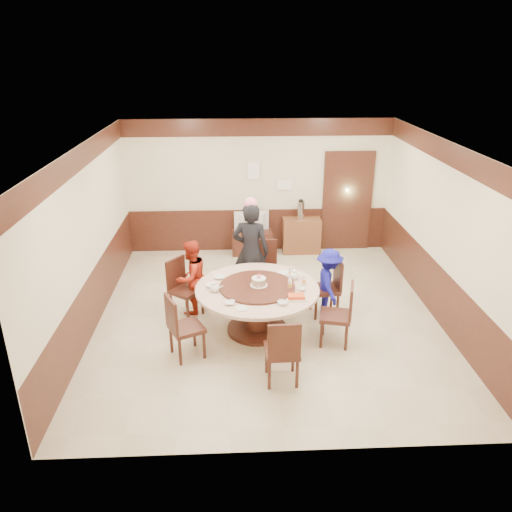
{
  "coord_description": "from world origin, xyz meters",
  "views": [
    {
      "loc": [
        -0.53,
        -7.21,
        4.1
      ],
      "look_at": [
        -0.19,
        -0.05,
        1.1
      ],
      "focal_mm": 35.0,
      "sensor_mm": 36.0,
      "label": 1
    }
  ],
  "objects_px": {
    "television": "(252,222)",
    "birthday_cake": "(259,282)",
    "shrimp_platter": "(296,297)",
    "person_red": "(191,277)",
    "person_blue": "(329,283)",
    "banquet_table": "(257,300)",
    "side_cabinet": "(301,235)",
    "thermos": "(301,210)",
    "person_standing": "(251,252)",
    "tv_stand": "(252,242)"
  },
  "relations": [
    {
      "from": "tv_stand",
      "to": "side_cabinet",
      "type": "xyz_separation_m",
      "value": [
        1.06,
        0.03,
        0.12
      ]
    },
    {
      "from": "banquet_table",
      "to": "television",
      "type": "xyz_separation_m",
      "value": [
        0.05,
        3.2,
        0.18
      ]
    },
    {
      "from": "person_standing",
      "to": "thermos",
      "type": "distance_m",
      "value": 2.39
    },
    {
      "from": "thermos",
      "to": "birthday_cake",
      "type": "bearing_deg",
      "value": -108.1
    },
    {
      "from": "person_standing",
      "to": "shrimp_platter",
      "type": "xyz_separation_m",
      "value": [
        0.6,
        -1.52,
        -0.1
      ]
    },
    {
      "from": "birthday_cake",
      "to": "person_red",
      "type": "bearing_deg",
      "value": 148.61
    },
    {
      "from": "person_standing",
      "to": "tv_stand",
      "type": "relative_size",
      "value": 2.06
    },
    {
      "from": "person_blue",
      "to": "shrimp_platter",
      "type": "xyz_separation_m",
      "value": [
        -0.64,
        -0.85,
        0.2
      ]
    },
    {
      "from": "person_standing",
      "to": "person_blue",
      "type": "relative_size",
      "value": 1.51
    },
    {
      "from": "shrimp_platter",
      "to": "television",
      "type": "distance_m",
      "value": 3.63
    },
    {
      "from": "person_standing",
      "to": "birthday_cake",
      "type": "distance_m",
      "value": 1.12
    },
    {
      "from": "banquet_table",
      "to": "thermos",
      "type": "distance_m",
      "value": 3.43
    },
    {
      "from": "television",
      "to": "birthday_cake",
      "type": "bearing_deg",
      "value": 82.28
    },
    {
      "from": "person_red",
      "to": "thermos",
      "type": "height_order",
      "value": "person_red"
    },
    {
      "from": "shrimp_platter",
      "to": "television",
      "type": "height_order",
      "value": "television"
    },
    {
      "from": "television",
      "to": "side_cabinet",
      "type": "height_order",
      "value": "television"
    },
    {
      "from": "banquet_table",
      "to": "person_standing",
      "type": "relative_size",
      "value": 1.07
    },
    {
      "from": "person_red",
      "to": "tv_stand",
      "type": "distance_m",
      "value": 2.79
    },
    {
      "from": "banquet_table",
      "to": "tv_stand",
      "type": "distance_m",
      "value": 3.22
    },
    {
      "from": "person_blue",
      "to": "tv_stand",
      "type": "bearing_deg",
      "value": 20.76
    },
    {
      "from": "thermos",
      "to": "shrimp_platter",
      "type": "bearing_deg",
      "value": -98.35
    },
    {
      "from": "television",
      "to": "person_blue",
      "type": "bearing_deg",
      "value": 105.16
    },
    {
      "from": "shrimp_platter",
      "to": "thermos",
      "type": "xyz_separation_m",
      "value": [
        0.53,
        3.63,
        0.16
      ]
    },
    {
      "from": "banquet_table",
      "to": "person_red",
      "type": "xyz_separation_m",
      "value": [
        -1.05,
        0.67,
        0.1
      ]
    },
    {
      "from": "person_standing",
      "to": "television",
      "type": "distance_m",
      "value": 2.08
    },
    {
      "from": "person_blue",
      "to": "thermos",
      "type": "xyz_separation_m",
      "value": [
        -0.11,
        2.78,
        0.36
      ]
    },
    {
      "from": "person_red",
      "to": "television",
      "type": "relative_size",
      "value": 1.7
    },
    {
      "from": "thermos",
      "to": "banquet_table",
      "type": "bearing_deg",
      "value": -108.43
    },
    {
      "from": "person_standing",
      "to": "thermos",
      "type": "xyz_separation_m",
      "value": [
        1.13,
        2.1,
        0.07
      ]
    },
    {
      "from": "person_standing",
      "to": "shrimp_platter",
      "type": "bearing_deg",
      "value": 124.04
    },
    {
      "from": "shrimp_platter",
      "to": "banquet_table",
      "type": "bearing_deg",
      "value": 144.23
    },
    {
      "from": "television",
      "to": "thermos",
      "type": "distance_m",
      "value": 1.05
    },
    {
      "from": "television",
      "to": "side_cabinet",
      "type": "bearing_deg",
      "value": 174.35
    },
    {
      "from": "banquet_table",
      "to": "side_cabinet",
      "type": "height_order",
      "value": "banquet_table"
    },
    {
      "from": "birthday_cake",
      "to": "thermos",
      "type": "distance_m",
      "value": 3.39
    },
    {
      "from": "birthday_cake",
      "to": "television",
      "type": "relative_size",
      "value": 0.36
    },
    {
      "from": "television",
      "to": "person_red",
      "type": "bearing_deg",
      "value": 59.34
    },
    {
      "from": "television",
      "to": "side_cabinet",
      "type": "distance_m",
      "value": 1.11
    },
    {
      "from": "birthday_cake",
      "to": "shrimp_platter",
      "type": "xyz_separation_m",
      "value": [
        0.52,
        -0.4,
        -0.07
      ]
    },
    {
      "from": "person_red",
      "to": "tv_stand",
      "type": "height_order",
      "value": "person_red"
    },
    {
      "from": "person_blue",
      "to": "person_standing",
      "type": "bearing_deg",
      "value": 59.69
    },
    {
      "from": "person_blue",
      "to": "side_cabinet",
      "type": "bearing_deg",
      "value": -0.13
    },
    {
      "from": "television",
      "to": "tv_stand",
      "type": "bearing_deg",
      "value": 180.0
    },
    {
      "from": "person_blue",
      "to": "thermos",
      "type": "bearing_deg",
      "value": 0.52
    },
    {
      "from": "side_cabinet",
      "to": "person_red",
      "type": "bearing_deg",
      "value": -130.03
    },
    {
      "from": "side_cabinet",
      "to": "shrimp_platter",
      "type": "bearing_deg",
      "value": -98.84
    },
    {
      "from": "shrimp_platter",
      "to": "thermos",
      "type": "height_order",
      "value": "thermos"
    },
    {
      "from": "shrimp_platter",
      "to": "tv_stand",
      "type": "distance_m",
      "value": 3.67
    },
    {
      "from": "person_blue",
      "to": "shrimp_platter",
      "type": "relative_size",
      "value": 3.86
    },
    {
      "from": "person_red",
      "to": "side_cabinet",
      "type": "xyz_separation_m",
      "value": [
        2.16,
        2.57,
        -0.26
      ]
    }
  ]
}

